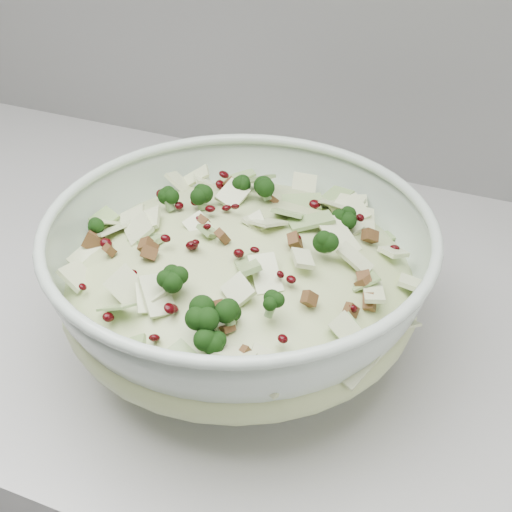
{
  "coord_description": "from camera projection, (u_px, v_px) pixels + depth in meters",
  "views": [
    {
      "loc": [
        0.92,
        1.17,
        1.35
      ],
      "look_at": [
        0.73,
        1.62,
        1.0
      ],
      "focal_mm": 50.0,
      "sensor_mm": 36.0,
      "label": 1
    }
  ],
  "objects": [
    {
      "name": "mixing_bowl",
      "position": [
        240.0,
        283.0,
        0.62
      ],
      "size": [
        0.4,
        0.4,
        0.13
      ],
      "rotation": [
        0.0,
        0.0,
        0.24
      ],
      "color": "silver",
      "rests_on": "counter"
    },
    {
      "name": "salad",
      "position": [
        240.0,
        263.0,
        0.61
      ],
      "size": [
        0.33,
        0.33,
        0.13
      ],
      "rotation": [
        0.0,
        0.0,
        0.07
      ],
      "color": "#BDC98A",
      "rests_on": "mixing_bowl"
    }
  ]
}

